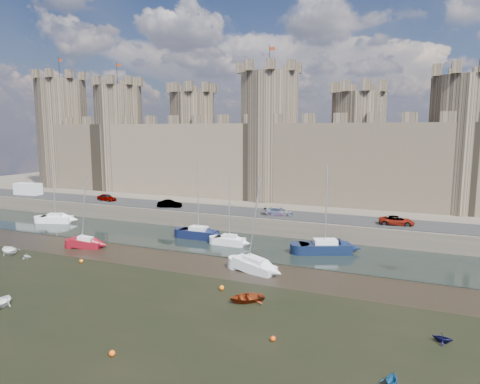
{
  "coord_description": "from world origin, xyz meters",
  "views": [
    {
      "loc": [
        28.13,
        -27.5,
        15.39
      ],
      "look_at": [
        7.23,
        22.0,
        7.54
      ],
      "focal_mm": 32.0,
      "sensor_mm": 36.0,
      "label": 1
    }
  ],
  "objects": [
    {
      "name": "buoy_5",
      "position": [
        18.91,
        0.56,
        0.21
      ],
      "size": [
        0.42,
        0.42,
        0.42
      ],
      "primitive_type": "sphere",
      "color": "#E2420A",
      "rests_on": "ground"
    },
    {
      "name": "sailboat_3",
      "position": [
        17.78,
        24.39,
        0.84
      ],
      "size": [
        6.81,
        4.8,
        11.13
      ],
      "rotation": [
        0.0,
        0.0,
        0.41
      ],
      "color": "black",
      "rests_on": "ground"
    },
    {
      "name": "buoy_3",
      "position": [
        11.12,
        8.22,
        0.25
      ],
      "size": [
        0.5,
        0.5,
        0.5
      ],
      "primitive_type": "sphere",
      "color": "#E75E0A",
      "rests_on": "ground"
    },
    {
      "name": "dinghy_2",
      "position": [
        -5.34,
        -2.49,
        0.31
      ],
      "size": [
        3.39,
        3.69,
        0.63
      ],
      "primitive_type": "imported",
      "rotation": [
        1.57,
        0.0,
        3.67
      ],
      "color": "silver",
      "rests_on": "ground"
    },
    {
      "name": "road",
      "position": [
        0.0,
        34.0,
        2.55
      ],
      "size": [
        160.0,
        7.0,
        0.1
      ],
      "primitive_type": "cube",
      "color": "black",
      "rests_on": "quay"
    },
    {
      "name": "sailboat_5",
      "position": [
        12.06,
        14.5,
        0.75
      ],
      "size": [
        5.14,
        2.95,
        10.44
      ],
      "rotation": [
        0.0,
        0.0,
        -0.23
      ],
      "color": "silver",
      "rests_on": "ground"
    },
    {
      "name": "van",
      "position": [
        -43.37,
        33.5,
        3.68
      ],
      "size": [
        5.56,
        2.53,
        2.37
      ],
      "primitive_type": "cube",
      "rotation": [
        0.0,
        0.0,
        0.07
      ],
      "color": "silver",
      "rests_on": "quay"
    },
    {
      "name": "sailboat_4",
      "position": [
        -11.74,
        14.84,
        0.71
      ],
      "size": [
        4.37,
        2.67,
        9.55
      ],
      "rotation": [
        0.0,
        0.0,
        0.28
      ],
      "color": "maroon",
      "rests_on": "ground"
    },
    {
      "name": "car_2",
      "position": [
        8.83,
        33.2,
        3.13
      ],
      "size": [
        4.57,
        2.54,
        1.25
      ],
      "primitive_type": "imported",
      "rotation": [
        0.0,
        0.0,
        1.76
      ],
      "color": "gray",
      "rests_on": "quay"
    },
    {
      "name": "sailboat_0",
      "position": [
        -27.17,
        24.68,
        0.77
      ],
      "size": [
        5.57,
        3.69,
        9.72
      ],
      "rotation": [
        0.0,
        0.0,
        0.35
      ],
      "color": "white",
      "rests_on": "ground"
    },
    {
      "name": "dinghy_6",
      "position": [
        -18.93,
        9.18,
        0.31
      ],
      "size": [
        3.57,
        3.06,
        0.62
      ],
      "primitive_type": "imported",
      "rotation": [
        1.57,
        0.0,
        4.36
      ],
      "color": "silver",
      "rests_on": "ground"
    },
    {
      "name": "quay",
      "position": [
        0.0,
        60.0,
        1.25
      ],
      "size": [
        160.0,
        60.0,
        2.5
      ],
      "primitive_type": "cube",
      "color": "#4C443A",
      "rests_on": "ground"
    },
    {
      "name": "sailboat_2",
      "position": [
        5.19,
        23.19,
        0.75
      ],
      "size": [
        4.19,
        1.65,
        9.03
      ],
      "rotation": [
        0.0,
        0.0,
        0.01
      ],
      "color": "silver",
      "rests_on": "ground"
    },
    {
      "name": "ground",
      "position": [
        0.0,
        0.0,
        0.0
      ],
      "size": [
        160.0,
        160.0,
        0.0
      ],
      "primitive_type": "plane",
      "color": "black",
      "rests_on": "ground"
    },
    {
      "name": "dinghy_4",
      "position": [
        14.38,
        6.55,
        0.34
      ],
      "size": [
        4.0,
        3.93,
        0.68
      ],
      "primitive_type": "imported",
      "rotation": [
        1.57,
        0.0,
        5.45
      ],
      "color": "maroon",
      "rests_on": "ground"
    },
    {
      "name": "castle",
      "position": [
        -0.64,
        48.0,
        11.67
      ],
      "size": [
        108.5,
        11.0,
        29.0
      ],
      "color": "#42382B",
      "rests_on": "quay"
    },
    {
      "name": "car_3",
      "position": [
        25.64,
        33.13,
        3.14
      ],
      "size": [
        4.82,
        2.65,
        1.28
      ],
      "primitive_type": "imported",
      "rotation": [
        0.0,
        0.0,
        1.69
      ],
      "color": "gray",
      "rests_on": "quay"
    },
    {
      "name": "dinghy_3",
      "position": [
        -14.91,
        8.34,
        0.32
      ],
      "size": [
        1.39,
        1.26,
        0.63
      ],
      "primitive_type": "imported",
      "rotation": [
        1.57,
        0.0,
        1.37
      ],
      "color": "silver",
      "rests_on": "ground"
    },
    {
      "name": "car_0",
      "position": [
        -24.05,
        33.72,
        3.17
      ],
      "size": [
        4.15,
        2.29,
        1.34
      ],
      "primitive_type": "imported",
      "rotation": [
        0.0,
        0.0,
        1.38
      ],
      "color": "gray",
      "rests_on": "quay"
    },
    {
      "name": "car_1",
      "position": [
        -9.92,
        32.47,
        3.16
      ],
      "size": [
        4.21,
        2.55,
        1.31
      ],
      "primitive_type": "imported",
      "rotation": [
        0.0,
        0.0,
        1.89
      ],
      "color": "gray",
      "rests_on": "quay"
    },
    {
      "name": "dinghy_7",
      "position": [
        30.36,
        5.17,
        0.37
      ],
      "size": [
        1.61,
        1.46,
        0.74
      ],
      "primitive_type": "imported",
      "rotation": [
        1.57,
        0.0,
        1.39
      ],
      "color": "black",
      "rests_on": "ground"
    },
    {
      "name": "buoy_2",
      "position": [
        9.42,
        -5.72,
        0.22
      ],
      "size": [
        0.45,
        0.45,
        0.45
      ],
      "primitive_type": "sphere",
      "color": "#FF4F0B",
      "rests_on": "ground"
    },
    {
      "name": "buoy_1",
      "position": [
        -7.62,
        9.58,
        0.23
      ],
      "size": [
        0.46,
        0.46,
        0.46
      ],
      "primitive_type": "sphere",
      "color": "#E35E0A",
      "rests_on": "ground"
    },
    {
      "name": "water_channel",
      "position": [
        0.0,
        24.0,
        0.04
      ],
      "size": [
        160.0,
        12.0,
        0.08
      ],
      "primitive_type": "cube",
      "color": "black",
      "rests_on": "ground"
    },
    {
      "name": "sailboat_1",
      "position": [
        -0.31,
        24.71,
        0.85
      ],
      "size": [
        5.5,
        2.19,
        10.98
      ],
      "rotation": [
        0.0,
        0.0,
        0.01
      ],
      "color": "black",
      "rests_on": "ground"
    },
    {
      "name": "seaweed_patch",
      "position": [
        0.0,
        -6.0,
        0.01
      ],
      "size": [
        70.0,
        34.0,
        0.01
      ],
      "primitive_type": "cube",
      "color": "black",
      "rests_on": "ground"
    },
    {
      "name": "dinghy_5",
      "position": [
        27.28,
        -1.89,
        0.42
      ],
      "size": [
        1.53,
        1.72,
        0.83
      ],
      "primitive_type": "imported",
      "rotation": [
        1.57,
        0.0,
        -0.11
      ],
      "color": "navy",
      "rests_on": "ground"
    }
  ]
}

